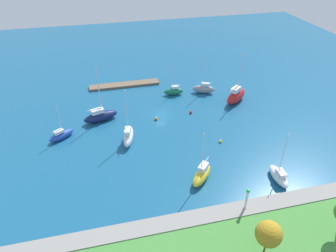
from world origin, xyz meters
TOP-DOWN VIEW (x-y plane):
  - water at (0.00, 0.00)m, footprint 160.00×160.00m
  - pier_dock at (6.24, -16.87)m, footprint 18.70×2.92m
  - breakwater at (0.00, 31.48)m, footprint 65.92×2.89m
  - harbor_beacon at (-6.09, 31.48)m, footprint 0.56×0.56m
  - park_tree_midwest at (-5.29, 38.91)m, footprint 3.43×3.43m
  - sailboat_white_far_south at (-15.02, 26.05)m, footprint 2.24×5.67m
  - sailboat_blue_along_channel at (21.79, 4.47)m, footprint 5.51×4.52m
  - sailboat_yellow_east_end at (-2.17, 22.86)m, footprint 5.50×5.77m
  - sailboat_gray_mid_basin at (-13.16, -7.86)m, footprint 5.91×3.64m
  - sailboat_green_inner_mooring at (-5.40, -8.72)m, footprint 5.01×1.99m
  - sailboat_red_center_basin at (-19.27, -1.48)m, footprint 7.61×6.65m
  - sailboat_navy_outer_mooring at (13.55, -0.57)m, footprint 8.03×4.35m
  - sailboat_white_far_north at (8.55, 8.79)m, footprint 3.40×6.69m
  - mooring_buoy_yellow at (-9.43, 13.47)m, footprint 0.62×0.62m
  - mooring_buoy_orange at (1.48, 2.07)m, footprint 0.69×0.69m
  - mooring_buoy_red at (-6.96, 1.15)m, footprint 0.65×0.65m

SIDE VIEW (x-z plane):
  - water at x=0.00m, z-range 0.00..0.00m
  - pier_dock at x=6.24m, z-range 0.00..0.62m
  - mooring_buoy_yellow at x=-9.43m, z-range 0.00..0.62m
  - mooring_buoy_red at x=-6.96m, z-range 0.00..0.65m
  - mooring_buoy_orange at x=1.48m, z-range 0.00..0.69m
  - breakwater at x=0.00m, z-range 0.00..1.34m
  - sailboat_blue_along_channel at x=21.79m, z-range -2.97..4.78m
  - sailboat_white_far_south at x=-15.02m, z-range -3.77..5.69m
  - sailboat_green_inner_mooring at x=-5.40m, z-range -3.11..5.18m
  - sailboat_gray_mid_basin at x=-13.16m, z-range -4.00..6.42m
  - sailboat_yellow_east_end at x=-2.17m, z-range -3.79..6.23m
  - sailboat_navy_outer_mooring at x=13.55m, z-range -5.11..7.65m
  - sailboat_white_far_north at x=8.55m, z-range -4.34..7.17m
  - sailboat_red_center_basin at x=-19.27m, z-range -4.52..7.92m
  - harbor_beacon at x=-6.09m, z-range 1.62..5.35m
  - park_tree_midwest at x=-5.29m, z-range 2.12..7.43m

